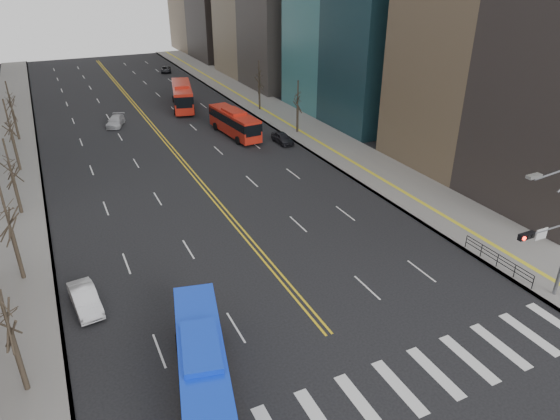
{
  "coord_description": "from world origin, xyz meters",
  "views": [
    {
      "loc": [
        -12.46,
        -14.32,
        19.56
      ],
      "look_at": [
        0.35,
        12.43,
        4.76
      ],
      "focal_mm": 32.0,
      "sensor_mm": 36.0,
      "label": 1
    }
  ],
  "objects": [
    {
      "name": "red_bus_far",
      "position": [
        6.22,
        58.09,
        2.02
      ],
      "size": [
        5.16,
        11.75,
        3.62
      ],
      "color": "red",
      "rests_on": "ground"
    },
    {
      "name": "signal_mast",
      "position": [
        13.77,
        2.0,
        4.86
      ],
      "size": [
        5.37,
        0.37,
        9.39
      ],
      "color": "slate",
      "rests_on": "ground"
    },
    {
      "name": "crosswalk",
      "position": [
        0.0,
        0.0,
        0.01
      ],
      "size": [
        26.7,
        4.0,
        0.01
      ],
      "color": "silver",
      "rests_on": "ground"
    },
    {
      "name": "sidewalk_right",
      "position": [
        17.5,
        45.0,
        0.07
      ],
      "size": [
        7.0,
        130.0,
        0.15
      ],
      "primitive_type": "cube",
      "color": "slate",
      "rests_on": "ground"
    },
    {
      "name": "car_white",
      "position": [
        -12.5,
        13.82,
        0.68
      ],
      "size": [
        1.88,
        4.25,
        1.36
      ],
      "primitive_type": "imported",
      "rotation": [
        0.0,
        0.0,
        0.11
      ],
      "color": "silver",
      "rests_on": "ground"
    },
    {
      "name": "red_bus_near",
      "position": [
        8.41,
        42.38,
        1.82
      ],
      "size": [
        3.26,
        10.38,
        3.26
      ],
      "color": "red",
      "rests_on": "ground"
    },
    {
      "name": "street_trees",
      "position": [
        -7.18,
        34.55,
        4.87
      ],
      "size": [
        35.2,
        47.2,
        7.6
      ],
      "color": "#2D251B",
      "rests_on": "ground"
    },
    {
      "name": "car_dark_mid",
      "position": [
        12.5,
        37.13,
        0.65
      ],
      "size": [
        1.58,
        3.84,
        1.3
      ],
      "primitive_type": "imported",
      "rotation": [
        0.0,
        0.0,
        0.01
      ],
      "color": "black",
      "rests_on": "ground"
    },
    {
      "name": "sidewalk_left",
      "position": [
        -16.5,
        45.0,
        0.07
      ],
      "size": [
        5.0,
        130.0,
        0.15
      ],
      "primitive_type": "cube",
      "color": "slate",
      "rests_on": "ground"
    },
    {
      "name": "car_silver",
      "position": [
        -4.34,
        52.99,
        0.65
      ],
      "size": [
        3.36,
        4.85,
        1.3
      ],
      "primitive_type": "imported",
      "rotation": [
        0.0,
        0.0,
        -0.38
      ],
      "color": "#ADAEB3",
      "rests_on": "ground"
    },
    {
      "name": "car_dark_far",
      "position": [
        10.49,
        85.6,
        0.56
      ],
      "size": [
        2.8,
        4.34,
        1.11
      ],
      "primitive_type": "imported",
      "rotation": [
        0.0,
        0.0,
        -0.26
      ],
      "color": "black",
      "rests_on": "ground"
    },
    {
      "name": "blue_bus",
      "position": [
        -7.91,
        4.0,
        1.66
      ],
      "size": [
        4.59,
        10.99,
        3.16
      ],
      "color": "#0E37D4",
      "rests_on": "ground"
    },
    {
      "name": "pedestrian_railing",
      "position": [
        14.3,
        6.0,
        0.82
      ],
      "size": [
        0.06,
        6.06,
        1.02
      ],
      "color": "black",
      "rests_on": "sidewalk_right"
    },
    {
      "name": "centerline",
      "position": [
        0.0,
        55.0,
        0.01
      ],
      "size": [
        0.55,
        100.0,
        0.01
      ],
      "color": "gold",
      "rests_on": "ground"
    },
    {
      "name": "ground",
      "position": [
        0.0,
        0.0,
        0.0
      ],
      "size": [
        220.0,
        220.0,
        0.0
      ],
      "primitive_type": "plane",
      "color": "black"
    }
  ]
}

